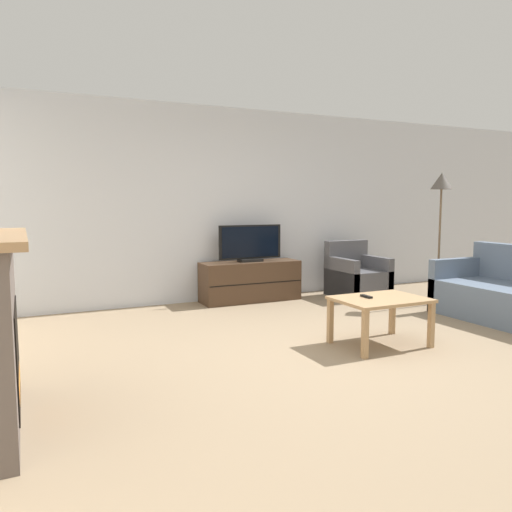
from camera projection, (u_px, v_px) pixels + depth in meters
The scene contains 8 objects.
ground_plane at pixel (342, 350), 4.68m from camera, with size 24.00×24.00×0.00m, color #89755B.
wall_back at pixel (228, 205), 7.08m from camera, with size 12.00×0.06×2.70m.
tv_stand at pixel (250, 281), 7.02m from camera, with size 1.40×0.45×0.56m.
tv at pixel (250, 245), 6.96m from camera, with size 0.94×0.18×0.51m.
armchair at pixel (357, 278), 7.37m from camera, with size 0.70×0.76×0.81m.
coffee_table at pixel (380, 304), 4.82m from camera, with size 0.86×0.63×0.47m.
remote at pixel (366, 296), 4.83m from camera, with size 0.04×0.15×0.02m.
floor_lamp at pixel (441, 193), 6.67m from camera, with size 0.30×0.30×1.78m.
Camera 1 is at (-2.68, -3.78, 1.38)m, focal length 35.00 mm.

